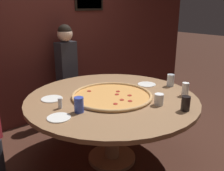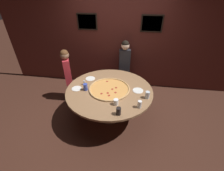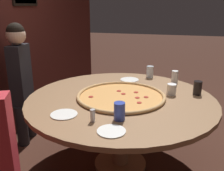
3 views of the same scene
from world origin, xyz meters
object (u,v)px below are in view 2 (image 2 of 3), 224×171
Objects in this scene: drink_cup_far_right at (147,95)px; condiment_shaker at (84,83)px; white_plate_beside_cup at (138,91)px; diner_far_right at (68,73)px; drink_cup_centre_back at (85,87)px; drink_cup_beside_pizza at (116,102)px; diner_far_left at (124,63)px; white_plate_left_side at (90,79)px; giant_pizza at (109,89)px; white_plate_far_back at (77,89)px; dining_table at (109,94)px; drink_cup_near_left at (140,104)px; drink_cup_near_right at (119,111)px.

drink_cup_far_right reaches higher than condiment_shaker.
diner_far_right reaches higher than white_plate_beside_cup.
drink_cup_far_right reaches higher than drink_cup_centre_back.
drink_cup_beside_pizza is 1.66m from diner_far_left.
drink_cup_beside_pizza is 1.62m from diner_far_right.
drink_cup_far_right reaches higher than white_plate_left_side.
condiment_shaker is at bearing -153.08° from diner_far_right.
giant_pizza is 7.70× the size of drink_cup_beside_pizza.
drink_cup_far_right reaches higher than drink_cup_beside_pizza.
white_plate_left_side is at bearing 41.11° from diner_far_left.
white_plate_far_back is (-1.41, 0.09, -0.06)m from drink_cup_far_right.
white_plate_left_side is at bearing 145.21° from dining_table.
giant_pizza is 0.57m from white_plate_beside_cup.
white_plate_left_side is at bearing 78.36° from condiment_shaker.
white_plate_far_back is 0.75m from diner_far_right.
drink_cup_near_left and drink_cup_centre_back have the same top height.
dining_table is 0.59m from white_plate_beside_cup.
drink_cup_near_left is 0.40m from drink_cup_near_right.
giant_pizza is at bearing 7.44° from dining_table.
condiment_shaker is at bearing -101.64° from white_plate_left_side.
drink_cup_near_left is at bearing -36.58° from white_plate_left_side.
drink_cup_centre_back is at bearing -168.40° from giant_pizza.
white_plate_beside_cup is (-0.02, 0.50, -0.06)m from drink_cup_near_left.
dining_table is 1.32× the size of diner_far_right.
drink_cup_far_right is 1.35m from white_plate_left_side.
drink_cup_beside_pizza is (-0.07, 0.24, -0.01)m from drink_cup_near_right.
dining_table is at bearing -140.37° from diner_far_right.
drink_cup_near_right is 0.10× the size of diner_far_right.
drink_cup_centre_back is 1.41× the size of condiment_shaker.
white_plate_left_side is (0.17, 0.43, 0.00)m from white_plate_far_back.
white_plate_far_back is at bearing 146.96° from drink_cup_near_right.
diner_far_left reaches higher than white_plate_far_back.
drink_cup_near_right reaches higher than condiment_shaker.
giant_pizza reaches higher than white_plate_beside_cup.
drink_cup_near_left is 1.13m from drink_cup_centre_back.
drink_cup_centre_back is 1.27× the size of drink_cup_beside_pizza.
diner_far_right is (-1.85, 0.70, -0.06)m from drink_cup_far_right.
diner_far_left is (0.67, 1.30, -0.02)m from drink_cup_centre_back.
drink_cup_centre_back is at bearing -2.79° from white_plate_far_back.
giant_pizza is at bearing 110.90° from drink_cup_near_right.
giant_pizza reaches higher than white_plate_left_side.
diner_far_right is (-0.44, 0.61, 0.01)m from white_plate_far_back.
white_plate_beside_cup is 0.99× the size of white_plate_left_side.
white_plate_beside_cup is (-0.17, 0.21, -0.06)m from drink_cup_far_right.
diner_far_left is at bearing 103.25° from drink_cup_near_left.
drink_cup_near_right is 1.24× the size of drink_cup_beside_pizza.
white_plate_left_side is 0.16× the size of diner_far_right.
condiment_shaker is 1.35m from diner_far_left.
drink_cup_near_left is at bearing 93.56° from diner_far_left.
drink_cup_centre_back is 0.65× the size of white_plate_beside_cup.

